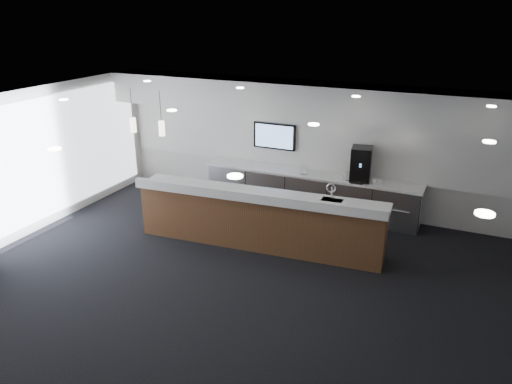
% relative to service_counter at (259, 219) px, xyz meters
% --- Properties ---
extents(ground, '(10.00, 10.00, 0.00)m').
position_rel_service_counter_xyz_m(ground, '(0.36, -1.57, -0.58)').
color(ground, black).
rests_on(ground, ground).
extents(ceiling, '(10.00, 8.00, 0.02)m').
position_rel_service_counter_xyz_m(ceiling, '(0.36, -1.57, 2.42)').
color(ceiling, black).
rests_on(ceiling, back_wall).
extents(back_wall, '(10.00, 0.02, 3.00)m').
position_rel_service_counter_xyz_m(back_wall, '(0.36, 2.43, 0.92)').
color(back_wall, silver).
rests_on(back_wall, ground).
extents(left_wall, '(0.02, 8.00, 3.00)m').
position_rel_service_counter_xyz_m(left_wall, '(-4.64, -1.57, 0.92)').
color(left_wall, silver).
rests_on(left_wall, ground).
extents(soffit_bulkhead, '(10.00, 0.90, 0.70)m').
position_rel_service_counter_xyz_m(soffit_bulkhead, '(0.36, 1.98, 2.07)').
color(soffit_bulkhead, silver).
rests_on(soffit_bulkhead, back_wall).
extents(alcove_panel, '(9.80, 0.06, 1.40)m').
position_rel_service_counter_xyz_m(alcove_panel, '(0.36, 2.40, 1.02)').
color(alcove_panel, silver).
rests_on(alcove_panel, back_wall).
extents(window_blinds_wall, '(0.04, 7.36, 2.55)m').
position_rel_service_counter_xyz_m(window_blinds_wall, '(-4.60, -1.57, 0.92)').
color(window_blinds_wall, '#CFE2F8').
rests_on(window_blinds_wall, left_wall).
extents(back_credenza, '(5.06, 0.66, 0.95)m').
position_rel_service_counter_xyz_m(back_credenza, '(0.36, 2.07, -0.10)').
color(back_credenza, '#9C9EA4').
rests_on(back_credenza, ground).
extents(wall_tv, '(1.05, 0.08, 0.62)m').
position_rel_service_counter_xyz_m(wall_tv, '(-0.64, 2.33, 1.07)').
color(wall_tv, black).
rests_on(wall_tv, back_wall).
extents(pendant_left, '(0.12, 0.12, 0.30)m').
position_rel_service_counter_xyz_m(pendant_left, '(-2.04, -0.77, 1.67)').
color(pendant_left, beige).
rests_on(pendant_left, ceiling).
extents(pendant_right, '(0.12, 0.12, 0.30)m').
position_rel_service_counter_xyz_m(pendant_right, '(-2.74, -0.77, 1.67)').
color(pendant_right, beige).
rests_on(pendant_right, ceiling).
extents(ceiling_can_lights, '(7.00, 5.00, 0.02)m').
position_rel_service_counter_xyz_m(ceiling_can_lights, '(0.36, -1.57, 2.39)').
color(ceiling_can_lights, white).
rests_on(ceiling_can_lights, ceiling).
extents(service_counter, '(5.07, 1.23, 1.49)m').
position_rel_service_counter_xyz_m(service_counter, '(0.00, 0.00, 0.00)').
color(service_counter, '#52341B').
rests_on(service_counter, ground).
extents(coffee_machine, '(0.49, 0.59, 0.75)m').
position_rel_service_counter_xyz_m(coffee_machine, '(1.50, 2.06, 0.75)').
color(coffee_machine, black).
rests_on(coffee_machine, back_credenza).
extents(info_sign_left, '(0.16, 0.04, 0.22)m').
position_rel_service_counter_xyz_m(info_sign_left, '(0.25, 1.93, 0.49)').
color(info_sign_left, silver).
rests_on(info_sign_left, back_credenza).
extents(info_sign_right, '(0.17, 0.04, 0.23)m').
position_rel_service_counter_xyz_m(info_sign_right, '(1.30, 1.93, 0.49)').
color(info_sign_right, silver).
rests_on(info_sign_right, back_credenza).
extents(cup_0, '(0.10, 0.10, 0.10)m').
position_rel_service_counter_xyz_m(cup_0, '(1.97, 1.99, 0.42)').
color(cup_0, white).
rests_on(cup_0, back_credenza).
extents(cup_1, '(0.15, 0.15, 0.10)m').
position_rel_service_counter_xyz_m(cup_1, '(1.83, 1.99, 0.42)').
color(cup_1, white).
rests_on(cup_1, back_credenza).
extents(cup_2, '(0.13, 0.13, 0.10)m').
position_rel_service_counter_xyz_m(cup_2, '(1.69, 1.99, 0.42)').
color(cup_2, white).
rests_on(cup_2, back_credenza).
extents(cup_3, '(0.13, 0.13, 0.10)m').
position_rel_service_counter_xyz_m(cup_3, '(1.55, 1.99, 0.42)').
color(cup_3, white).
rests_on(cup_3, back_credenza).
extents(cup_4, '(0.14, 0.14, 0.10)m').
position_rel_service_counter_xyz_m(cup_4, '(1.41, 1.99, 0.42)').
color(cup_4, white).
rests_on(cup_4, back_credenza).
extents(cup_5, '(0.11, 0.11, 0.10)m').
position_rel_service_counter_xyz_m(cup_5, '(1.27, 1.99, 0.42)').
color(cup_5, white).
rests_on(cup_5, back_credenza).
extents(cup_6, '(0.15, 0.15, 0.10)m').
position_rel_service_counter_xyz_m(cup_6, '(1.13, 1.99, 0.42)').
color(cup_6, white).
rests_on(cup_6, back_credenza).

